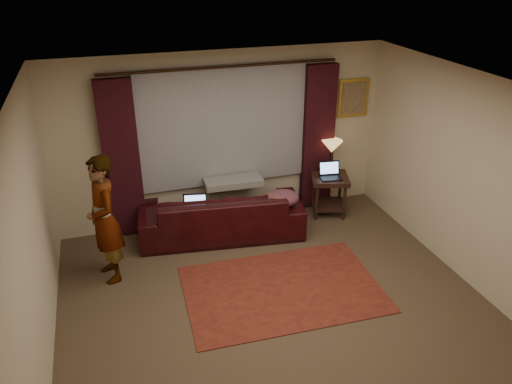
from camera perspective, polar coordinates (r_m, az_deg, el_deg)
floor at (r=6.05m, az=2.63°, el=-13.57°), size 5.00×5.00×0.01m
ceiling at (r=4.82m, az=3.27°, el=11.00°), size 5.00×5.00×0.02m
wall_back at (r=7.49m, az=-3.78°, el=6.14°), size 5.00×0.02×2.60m
wall_left at (r=5.11m, az=-24.59°, el=-6.55°), size 0.02×5.00×2.60m
wall_right at (r=6.54m, az=23.91°, el=0.77°), size 0.02×5.00×2.60m
sheer_curtain at (r=7.37m, az=-3.71°, el=7.45°), size 2.50×0.05×1.80m
drape_left at (r=7.25m, az=-15.11°, el=3.53°), size 0.50×0.14×2.30m
drape_right at (r=7.91m, az=7.09°, el=6.16°), size 0.50×0.14×2.30m
curtain_rod at (r=7.09m, az=-3.81°, el=14.07°), size 0.04×0.04×3.40m
picture_frame at (r=8.07m, az=11.03°, el=10.53°), size 0.50×0.04×0.60m
sofa at (r=7.29m, az=-4.01°, el=-1.53°), size 2.48×1.33×0.96m
throw_blanket at (r=7.37m, az=-2.64°, el=2.97°), size 0.88×0.38×0.10m
clothing_pile at (r=7.21m, az=2.85°, el=-0.81°), size 0.66×0.59×0.23m
laptop_sofa at (r=7.04m, az=-7.01°, el=-1.63°), size 0.41×0.43×0.24m
area_rug at (r=6.39m, az=3.02°, el=-10.98°), size 2.48×1.71×0.01m
end_table at (r=8.01m, az=8.29°, el=-0.31°), size 0.71×0.71×0.65m
tiffany_lamp at (r=7.94m, az=8.58°, el=4.07°), size 0.35×0.35×0.52m
laptop_table at (r=7.75m, az=8.59°, el=2.37°), size 0.38×0.40×0.24m
person at (r=6.44m, az=-16.95°, el=-3.06°), size 0.60×0.60×1.68m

